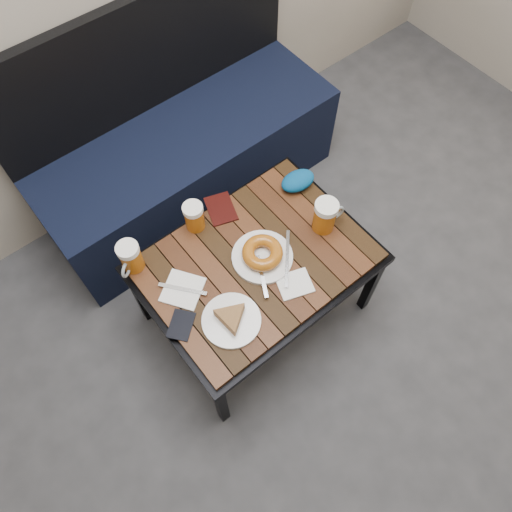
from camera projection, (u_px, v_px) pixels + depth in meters
ground at (437, 507)px, 1.86m from camera, size 4.00×4.00×0.00m
bench at (186, 156)px, 2.33m from camera, size 1.40×0.50×0.95m
cafe_table at (256, 265)px, 1.87m from camera, size 0.84×0.62×0.47m
beer_mug_left at (130, 257)px, 1.76m from camera, size 0.12×0.11×0.13m
beer_mug_centre at (194, 216)px, 1.85m from camera, size 0.11×0.10×0.12m
beer_mug_right at (325, 216)px, 1.84m from camera, size 0.13×0.10×0.14m
plate_pie at (231, 319)px, 1.69m from camera, size 0.20×0.20×0.06m
plate_bagel at (263, 255)px, 1.81m from camera, size 0.26×0.27×0.06m
napkin_left at (183, 290)px, 1.77m from camera, size 0.18×0.18×0.01m
napkin_right at (295, 284)px, 1.78m from camera, size 0.15×0.14×0.01m
passport_navy at (181, 325)px, 1.70m from camera, size 0.13×0.13×0.01m
passport_burgundy at (221, 209)px, 1.94m from camera, size 0.14×0.16×0.01m
knit_pouch at (298, 181)px, 1.97m from camera, size 0.15×0.11×0.06m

